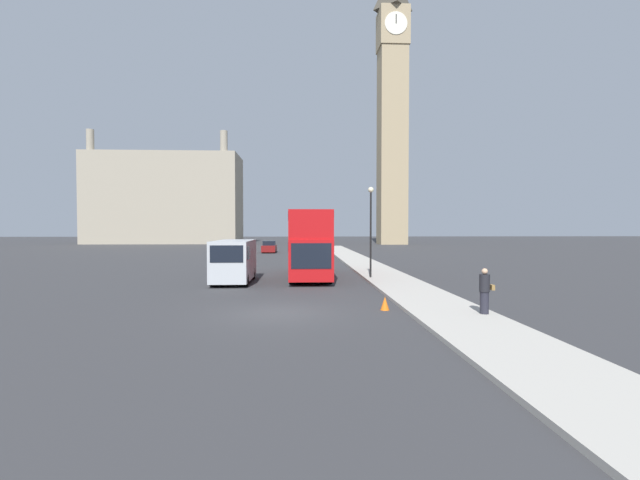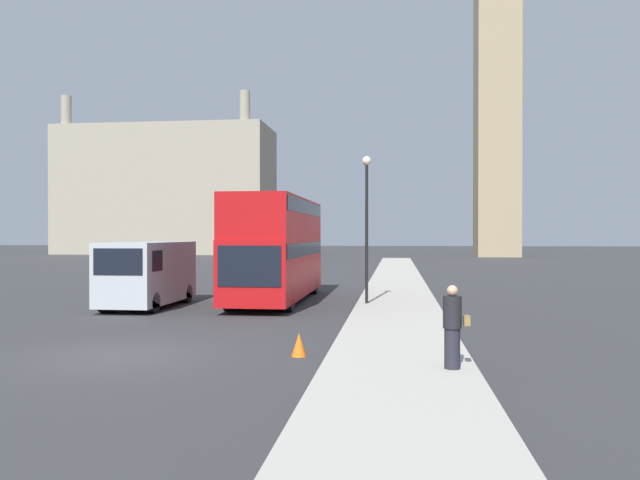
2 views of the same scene
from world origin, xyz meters
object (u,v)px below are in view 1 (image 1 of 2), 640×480
(white_van, at_px, (234,260))
(pedestrian, at_px, (485,291))
(clock_tower, at_px, (392,103))
(red_double_decker_bus, at_px, (309,241))
(parked_sedan, at_px, (269,247))
(street_lamp, at_px, (371,218))

(white_van, distance_m, pedestrian, 15.29)
(clock_tower, bearing_deg, red_double_decker_bus, -107.45)
(parked_sedan, bearing_deg, street_lamp, -74.20)
(clock_tower, bearing_deg, pedestrian, -99.55)
(red_double_decker_bus, bearing_deg, pedestrian, -65.22)
(clock_tower, relative_size, parked_sedan, 12.73)
(red_double_decker_bus, distance_m, parked_sedan, 29.70)
(pedestrian, distance_m, street_lamp, 12.46)
(street_lamp, bearing_deg, pedestrian, -79.05)
(street_lamp, xyz_separation_m, parked_sedan, (-8.74, 30.89, -3.25))
(white_van, relative_size, street_lamp, 0.93)
(red_double_decker_bus, xyz_separation_m, street_lamp, (3.94, -1.63, 1.52))
(clock_tower, distance_m, parked_sedan, 46.59)
(pedestrian, bearing_deg, parked_sedan, 104.47)
(pedestrian, bearing_deg, street_lamp, 100.95)
(pedestrian, relative_size, street_lamp, 0.29)
(red_double_decker_bus, xyz_separation_m, white_van, (-4.67, -2.80, -1.07))
(clock_tower, distance_m, pedestrian, 77.97)
(clock_tower, height_order, parked_sedan, clock_tower)
(clock_tower, height_order, street_lamp, clock_tower)
(clock_tower, height_order, pedestrian, clock_tower)
(clock_tower, xyz_separation_m, pedestrian, (-12.08, -71.80, -27.89))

